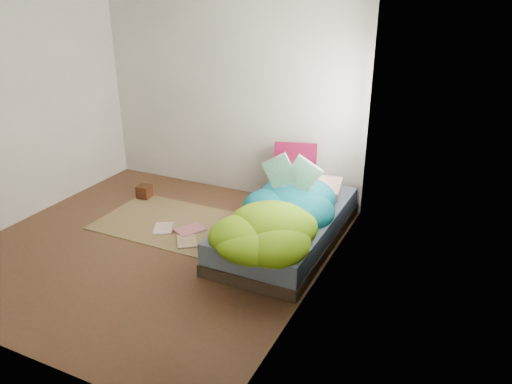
# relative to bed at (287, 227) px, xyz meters

# --- Properties ---
(ground) EXTENTS (3.50, 3.50, 0.00)m
(ground) POSITION_rel_bed_xyz_m (-1.22, -0.72, -0.17)
(ground) COLOR #49311C
(ground) RESTS_ON ground
(room_walls) EXTENTS (3.54, 3.54, 2.62)m
(room_walls) POSITION_rel_bed_xyz_m (-1.21, -0.71, 1.46)
(room_walls) COLOR beige
(room_walls) RESTS_ON ground
(bed) EXTENTS (1.00, 2.00, 0.34)m
(bed) POSITION_rel_bed_xyz_m (0.00, 0.00, 0.00)
(bed) COLOR #32261B
(bed) RESTS_ON ground
(duvet) EXTENTS (0.96, 1.84, 0.34)m
(duvet) POSITION_rel_bed_xyz_m (0.00, -0.22, 0.34)
(duvet) COLOR #075D6E
(duvet) RESTS_ON bed
(rug) EXTENTS (1.60, 1.10, 0.01)m
(rug) POSITION_rel_bed_xyz_m (-1.37, -0.17, -0.16)
(rug) COLOR brown
(rug) RESTS_ON ground
(pillow_floral) EXTENTS (0.65, 0.47, 0.14)m
(pillow_floral) POSITION_rel_bed_xyz_m (0.08, 0.60, 0.24)
(pillow_floral) COLOR silver
(pillow_floral) RESTS_ON bed
(pillow_magenta) EXTENTS (0.52, 0.28, 0.49)m
(pillow_magenta) POSITION_rel_bed_xyz_m (-0.23, 0.80, 0.42)
(pillow_magenta) COLOR #480417
(pillow_magenta) RESTS_ON bed
(open_book) EXTENTS (0.52, 0.16, 0.31)m
(open_book) POSITION_rel_bed_xyz_m (-0.01, 0.10, 0.67)
(open_book) COLOR #38832A
(open_book) RESTS_ON duvet
(wooden_box) EXTENTS (0.17, 0.17, 0.16)m
(wooden_box) POSITION_rel_bed_xyz_m (-2.07, 0.28, -0.08)
(wooden_box) COLOR #381B0C
(wooden_box) RESTS_ON rug
(floor_book_a) EXTENTS (0.31, 0.34, 0.02)m
(floor_book_a) POSITION_rel_bed_xyz_m (-1.43, -0.40, -0.15)
(floor_book_a) COLOR white
(floor_book_a) RESTS_ON rug
(floor_book_b) EXTENTS (0.35, 0.38, 0.03)m
(floor_book_b) POSITION_rel_bed_xyz_m (-1.15, -0.21, -0.14)
(floor_book_b) COLOR #B1666B
(floor_book_b) RESTS_ON rug
(floor_book_c) EXTENTS (0.33, 0.35, 0.02)m
(floor_book_c) POSITION_rel_bed_xyz_m (-1.02, -0.56, -0.15)
(floor_book_c) COLOR tan
(floor_book_c) RESTS_ON rug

